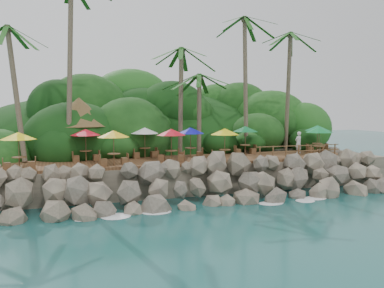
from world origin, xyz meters
name	(u,v)px	position (x,y,z in m)	size (l,w,h in m)	color
ground	(223,207)	(0.00, 0.00, 0.00)	(140.00, 140.00, 0.00)	#19514F
land_base	(160,159)	(0.00, 16.00, 1.05)	(32.00, 25.20, 2.10)	gray
jungle_hill	(144,160)	(0.00, 23.50, 0.00)	(44.80, 28.00, 15.40)	#143811
seawall	(212,183)	(0.00, 2.00, 1.15)	(29.00, 4.00, 2.30)	gray
terrace	(192,160)	(0.00, 6.00, 2.20)	(26.00, 5.00, 0.20)	brown
jungle_foliage	(162,171)	(0.00, 15.00, 0.00)	(44.00, 16.00, 12.00)	#143811
foam_line	(222,206)	(0.00, 0.30, 0.03)	(25.20, 0.80, 0.06)	white
palms	(174,31)	(-0.55, 8.68, 12.14)	(28.29, 6.68, 14.25)	brown
palapa	(79,112)	(-7.89, 9.81, 5.79)	(5.09, 5.09, 4.60)	brown
dining_clusters	(191,133)	(-0.19, 5.73, 4.22)	(25.43, 5.29, 2.32)	brown
railing	(299,150)	(7.73, 3.65, 2.91)	(7.20, 0.10, 1.00)	brown
waiter	(298,143)	(9.51, 6.35, 3.21)	(0.66, 0.44, 1.82)	silver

